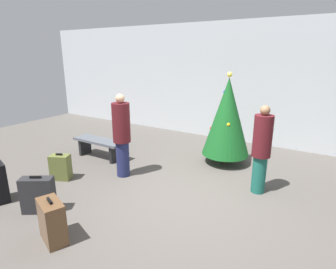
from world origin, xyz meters
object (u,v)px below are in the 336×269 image
traveller_1 (261,148)px  suitcase_3 (52,221)px  suitcase_0 (61,167)px  suitcase_1 (38,195)px  holiday_tree (227,117)px  waiting_bench (99,144)px  traveller_0 (122,134)px

traveller_1 → suitcase_3: bearing=-124.5°
suitcase_0 → suitcase_1: (0.75, -1.02, 0.04)m
suitcase_3 → suitcase_0: bearing=139.3°
traveller_1 → suitcase_1: (-2.92, -2.64, -0.58)m
suitcase_0 → suitcase_3: size_ratio=0.89×
suitcase_0 → holiday_tree: bearing=46.2°
holiday_tree → waiting_bench: holiday_tree is taller
suitcase_0 → suitcase_3: bearing=-40.7°
suitcase_3 → traveller_1: bearing=55.5°
traveller_0 → traveller_1: (2.68, 0.78, -0.05)m
traveller_0 → suitcase_0: bearing=-139.7°
waiting_bench → traveller_0: (1.22, -0.51, 0.58)m
traveller_0 → suitcase_3: (0.62, -2.21, -0.63)m
traveller_0 → waiting_bench: bearing=157.3°
waiting_bench → suitcase_1: suitcase_1 is taller
traveller_0 → suitcase_1: traveller_0 is taller
holiday_tree → suitcase_1: holiday_tree is taller
holiday_tree → traveller_1: size_ratio=1.29×
holiday_tree → suitcase_3: bearing=-103.6°
waiting_bench → suitcase_1: 2.56m
waiting_bench → suitcase_1: (0.98, -2.36, -0.05)m
suitcase_0 → suitcase_1: 1.26m
traveller_1 → suitcase_0: 4.05m
traveller_1 → suitcase_1: bearing=-137.9°
holiday_tree → traveller_0: holiday_tree is taller
suitcase_0 → traveller_1: bearing=23.8°
traveller_1 → suitcase_3: 3.68m
holiday_tree → traveller_0: size_ratio=1.22×
suitcase_0 → suitcase_1: bearing=-53.7°
traveller_0 → suitcase_1: (-0.24, -1.85, -0.63)m
holiday_tree → suitcase_0: holiday_tree is taller
traveller_1 → suitcase_1: size_ratio=2.60×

